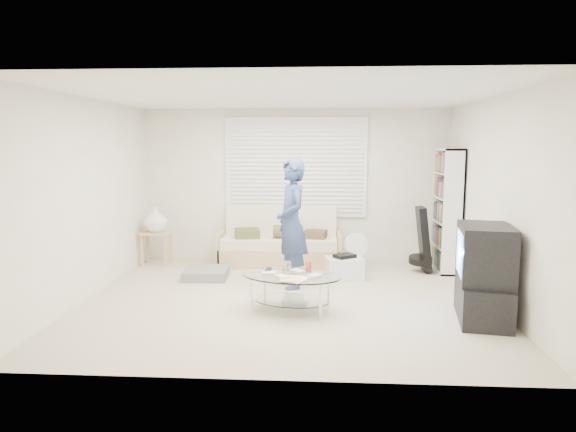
# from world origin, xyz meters

# --- Properties ---
(ground) EXTENTS (5.00, 5.00, 0.00)m
(ground) POSITION_xyz_m (0.00, 0.00, 0.00)
(ground) COLOR beige
(ground) RESTS_ON ground
(room_shell) EXTENTS (5.02, 4.52, 2.51)m
(room_shell) POSITION_xyz_m (0.00, 0.48, 1.63)
(room_shell) COLOR beige
(room_shell) RESTS_ON ground
(window_blinds) EXTENTS (2.32, 0.08, 1.62)m
(window_blinds) POSITION_xyz_m (0.00, 2.20, 1.55)
(window_blinds) COLOR silver
(window_blinds) RESTS_ON ground
(futon_sofa) EXTENTS (1.95, 0.79, 0.95)m
(futon_sofa) POSITION_xyz_m (-0.24, 1.87, 0.31)
(futon_sofa) COLOR tan
(futon_sofa) RESTS_ON ground
(grey_floor_pillow) EXTENTS (0.64, 0.64, 0.14)m
(grey_floor_pillow) POSITION_xyz_m (-1.24, 0.95, 0.07)
(grey_floor_pillow) COLOR slate
(grey_floor_pillow) RESTS_ON ground
(side_table) EXTENTS (0.47, 0.38, 0.94)m
(side_table) POSITION_xyz_m (-2.22, 1.73, 0.70)
(side_table) COLOR tan
(side_table) RESTS_ON ground
(bookshelf) EXTENTS (0.29, 0.78, 1.86)m
(bookshelf) POSITION_xyz_m (2.32, 1.64, 0.93)
(bookshelf) COLOR white
(bookshelf) RESTS_ON ground
(guitar_case) EXTENTS (0.35, 0.36, 0.98)m
(guitar_case) POSITION_xyz_m (1.96, 1.50, 0.43)
(guitar_case) COLOR black
(guitar_case) RESTS_ON ground
(floor_fan) EXTENTS (0.37, 0.24, 0.60)m
(floor_fan) POSITION_xyz_m (0.96, 1.46, 0.35)
(floor_fan) COLOR white
(floor_fan) RESTS_ON ground
(storage_bin) EXTENTS (0.57, 0.45, 0.36)m
(storage_bin) POSITION_xyz_m (0.76, 1.03, 0.16)
(storage_bin) COLOR white
(storage_bin) RESTS_ON ground
(tv_unit) EXTENTS (0.67, 1.04, 1.06)m
(tv_unit) POSITION_xyz_m (2.20, -0.63, 0.51)
(tv_unit) COLOR black
(tv_unit) RESTS_ON ground
(coffee_table) EXTENTS (1.30, 0.98, 0.55)m
(coffee_table) POSITION_xyz_m (0.07, -0.46, 0.35)
(coffee_table) COLOR silver
(coffee_table) RESTS_ON ground
(standing_person) EXTENTS (0.60, 0.74, 1.74)m
(standing_person) POSITION_xyz_m (0.02, 0.57, 0.87)
(standing_person) COLOR navy
(standing_person) RESTS_ON ground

